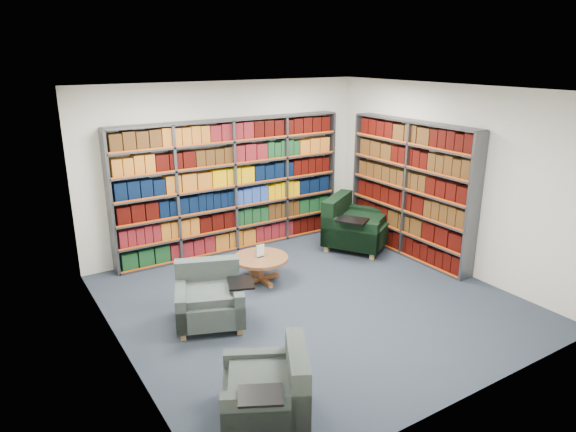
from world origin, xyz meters
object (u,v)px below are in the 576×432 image
chair_teal_left (209,299)px  chair_green_right (352,227)px  coffee_table (261,262)px  chair_teal_front (273,391)px

chair_teal_left → chair_green_right: 3.31m
chair_teal_left → coffee_table: size_ratio=1.34×
chair_green_right → chair_teal_front: 4.54m
chair_teal_front → coffee_table: bearing=62.9°
chair_green_right → chair_teal_front: bearing=-138.0°
chair_green_right → coffee_table: size_ratio=1.65×
chair_teal_left → chair_teal_front: (-0.25, -1.98, -0.01)m
chair_teal_front → coffee_table: (1.36, 2.66, 0.02)m
chair_green_right → coffee_table: (-2.02, -0.38, -0.05)m
chair_teal_left → chair_teal_front: chair_teal_left is taller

